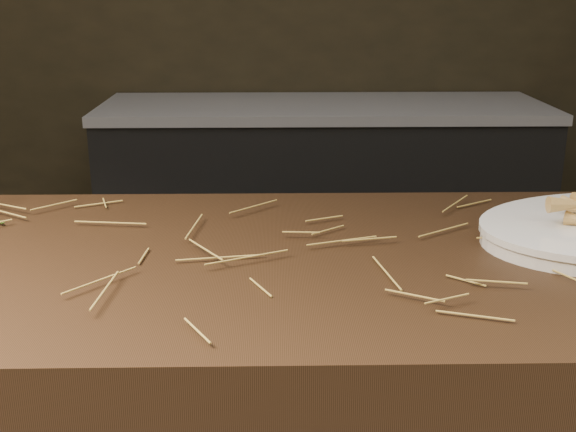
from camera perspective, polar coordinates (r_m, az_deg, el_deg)
The scene contains 2 objects.
back_counter at distance 3.09m, azimuth 2.72°, elevation 1.20°, with size 1.82×0.62×0.84m.
straw_bedding at distance 1.15m, azimuth -5.75°, elevation -2.67°, with size 1.40×0.60×0.02m, color olive, non-canonical shape.
Camera 1 is at (0.09, -0.77, 1.31)m, focal length 45.00 mm.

